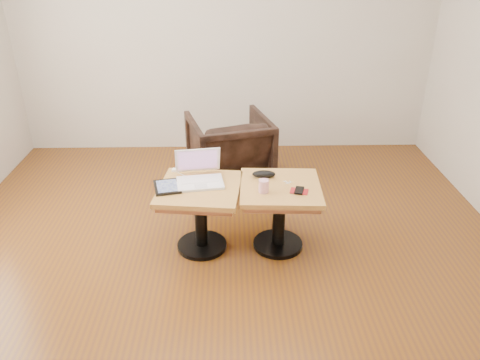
{
  "coord_description": "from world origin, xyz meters",
  "views": [
    {
      "loc": [
        0.04,
        -2.84,
        2.14
      ],
      "look_at": [
        0.12,
        0.21,
        0.59
      ],
      "focal_mm": 35.0,
      "sensor_mm": 36.0,
      "label": 1
    }
  ],
  "objects_px": {
    "laptop": "(199,175)",
    "side_table_right": "(280,201)",
    "side_table_left": "(200,202)",
    "striped_cup": "(264,186)",
    "armchair": "(229,150)"
  },
  "relations": [
    {
      "from": "side_table_right",
      "to": "side_table_left",
      "type": "bearing_deg",
      "value": -177.19
    },
    {
      "from": "side_table_left",
      "to": "side_table_right",
      "type": "bearing_deg",
      "value": 6.77
    },
    {
      "from": "laptop",
      "to": "striped_cup",
      "type": "height_order",
      "value": "laptop"
    },
    {
      "from": "laptop",
      "to": "striped_cup",
      "type": "xyz_separation_m",
      "value": [
        0.47,
        -0.19,
        0.0
      ]
    },
    {
      "from": "side_table_left",
      "to": "laptop",
      "type": "bearing_deg",
      "value": 99.27
    },
    {
      "from": "side_table_left",
      "to": "armchair",
      "type": "height_order",
      "value": "armchair"
    },
    {
      "from": "striped_cup",
      "to": "side_table_right",
      "type": "bearing_deg",
      "value": 36.49
    },
    {
      "from": "armchair",
      "to": "side_table_right",
      "type": "bearing_deg",
      "value": 92.92
    },
    {
      "from": "side_table_left",
      "to": "striped_cup",
      "type": "distance_m",
      "value": 0.51
    },
    {
      "from": "side_table_right",
      "to": "armchair",
      "type": "relative_size",
      "value": 0.82
    },
    {
      "from": "striped_cup",
      "to": "armchair",
      "type": "bearing_deg",
      "value": 101.19
    },
    {
      "from": "side_table_left",
      "to": "laptop",
      "type": "xyz_separation_m",
      "value": [
        -0.0,
        0.09,
        0.18
      ]
    },
    {
      "from": "laptop",
      "to": "armchair",
      "type": "xyz_separation_m",
      "value": [
        0.23,
        1.05,
        -0.24
      ]
    },
    {
      "from": "laptop",
      "to": "side_table_right",
      "type": "bearing_deg",
      "value": -16.52
    },
    {
      "from": "striped_cup",
      "to": "laptop",
      "type": "bearing_deg",
      "value": 158.41
    }
  ]
}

